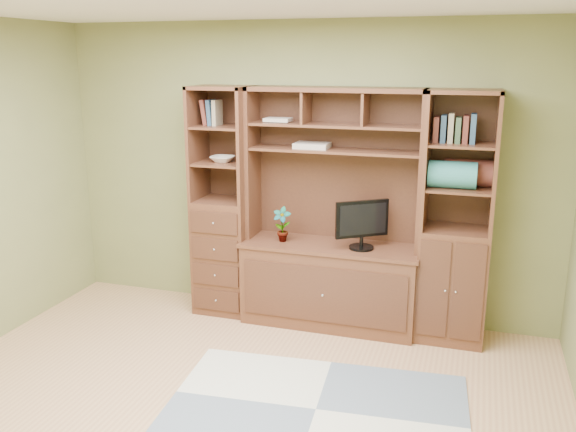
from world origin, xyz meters
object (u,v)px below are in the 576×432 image
(left_tower, at_px, (224,202))
(monitor, at_px, (362,216))
(right_tower, at_px, (457,219))
(center_hutch, at_px, (331,211))

(left_tower, distance_m, monitor, 1.28)
(monitor, bearing_deg, right_tower, -29.57)
(left_tower, xyz_separation_m, right_tower, (2.02, 0.00, 0.00))
(center_hutch, height_order, right_tower, same)
(center_hutch, distance_m, monitor, 0.28)
(center_hutch, bearing_deg, monitor, -7.30)
(center_hutch, xyz_separation_m, right_tower, (1.02, 0.04, 0.00))
(left_tower, xyz_separation_m, monitor, (1.27, -0.07, -0.01))
(right_tower, distance_m, monitor, 0.76)
(right_tower, xyz_separation_m, monitor, (-0.75, -0.07, -0.01))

